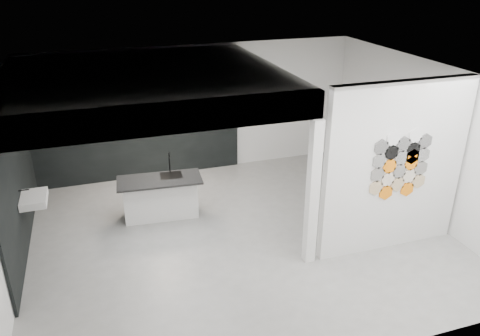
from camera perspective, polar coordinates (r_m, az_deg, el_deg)
name	(u,v)px	position (r m, az deg, el deg)	size (l,w,h in m)	color
floor	(240,236)	(8.20, -0.02, -8.30)	(7.00, 6.00, 0.01)	gray
partition_panel	(395,169)	(7.69, 18.36, -0.06)	(2.45, 0.15, 2.80)	silver
bay_clad_back	(138,126)	(10.11, -12.37, 5.01)	(4.40, 0.04, 2.35)	black
bay_clad_left	(16,178)	(8.34, -25.66, -1.08)	(0.04, 4.00, 2.35)	black
bulkhead	(145,83)	(7.85, -11.56, 10.07)	(4.40, 4.00, 0.40)	silver
corner_column	(313,194)	(7.09, 8.83, -3.16)	(0.16, 0.16, 2.35)	silver
fascia_beam	(165,118)	(6.01, -9.18, 5.98)	(4.40, 0.16, 0.40)	silver
wall_basin	(34,199)	(8.26, -23.82, -3.48)	(0.40, 0.60, 0.12)	silver
display_shelf	(143,121)	(9.98, -11.79, 5.57)	(3.00, 0.15, 0.04)	black
kitchen_island	(161,197)	(8.71, -9.66, -3.45)	(1.54, 0.78, 1.21)	silver
stockpot	(74,123)	(9.92, -19.60, 5.17)	(0.20, 0.20, 0.17)	black
kettle	(198,112)	(10.14, -5.14, 6.80)	(0.16, 0.16, 0.14)	black
glass_bowl	(205,112)	(10.18, -4.23, 6.82)	(0.15, 0.15, 0.11)	gray
glass_vase	(205,112)	(10.18, -4.24, 6.85)	(0.09, 0.09, 0.12)	gray
bottle_dark	(137,117)	(9.94, -12.41, 6.08)	(0.06, 0.06, 0.17)	black
utensil_cup	(100,122)	(9.92, -16.67, 5.36)	(0.08, 0.08, 0.10)	black
hex_tile_cluster	(401,164)	(7.61, 19.04, 0.44)	(1.04, 0.02, 1.16)	tan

